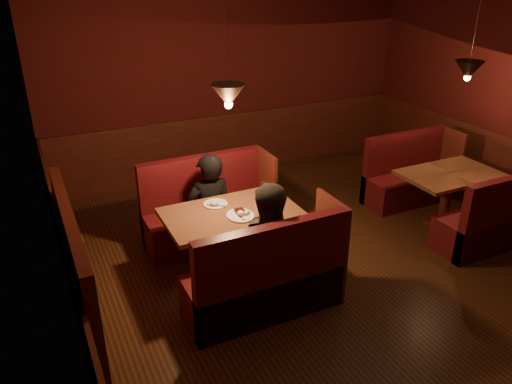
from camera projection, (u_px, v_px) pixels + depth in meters
name	position (u px, v px, depth m)	size (l,w,h in m)	color
room	(344.00, 195.00, 5.13)	(6.02, 7.02, 2.92)	#321B0C
main_table	(233.00, 226.00, 5.48)	(1.45, 0.88, 1.02)	#53351C
main_bench_far	(208.00, 215.00, 6.26)	(1.60, 0.57, 1.09)	black
main_bench_near	(268.00, 284.00, 4.92)	(1.60, 0.57, 1.09)	black
second_table	(448.00, 185.00, 6.62)	(1.27, 0.81, 0.72)	#53351C
second_bench_far	(408.00, 179.00, 7.34)	(1.41, 0.53, 1.00)	black
second_bench_near	(493.00, 224.00, 6.10)	(1.41, 0.53, 1.00)	black
diner_a	(209.00, 190.00, 5.82)	(0.59, 0.39, 1.61)	black
diner_b	(274.00, 230.00, 4.91)	(0.81, 0.63, 1.66)	#292521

